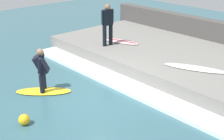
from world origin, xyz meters
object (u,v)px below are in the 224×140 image
Objects in this scene: surfer_riding at (41,68)px; surfer_waiting_near at (108,23)px; marker_buoy at (24,120)px; surfboard_spare at (195,68)px; surfboard_waiting_near at (120,41)px; surfboard_riding at (44,91)px.

surfer_riding is 0.84× the size of surfer_waiting_near.
marker_buoy is (-1.33, -1.28, -0.66)m from surfer_riding.
marker_buoy is at bearing 163.71° from surfboard_spare.
surfer_waiting_near is 1.09m from surfboard_waiting_near.
surfboard_riding is at bearing -167.52° from surfboard_waiting_near.
surfer_waiting_near reaches higher than surfboard_spare.
surfboard_spare is 5.44m from marker_buoy.
surfer_waiting_near is (3.47, 0.91, 0.64)m from surfer_riding.
surfboard_waiting_near is 5.89m from marker_buoy.
surfboard_waiting_near is at bearing 0.08° from surfer_waiting_near.
surfer_waiting_near reaches higher than surfer_riding.
surfer_waiting_near reaches higher than marker_buoy.
surfboard_waiting_near is at bearing 21.94° from marker_buoy.
marker_buoy is (-5.21, 1.52, -0.42)m from surfboard_spare.
surfboard_waiting_near is 3.73m from surfboard_spare.
surfboard_spare is (0.41, -3.72, -0.87)m from surfer_waiting_near.
marker_buoy is (-5.45, -2.20, -0.43)m from surfboard_waiting_near.
surfer_riding reaches higher than marker_buoy.
marker_buoy is (-1.33, -1.28, 0.11)m from surfboard_riding.
surfboard_waiting_near is at bearing 12.48° from surfboard_riding.
surfboard_riding is 4.26m from surfboard_waiting_near.
surfboard_riding is 1.85m from marker_buoy.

